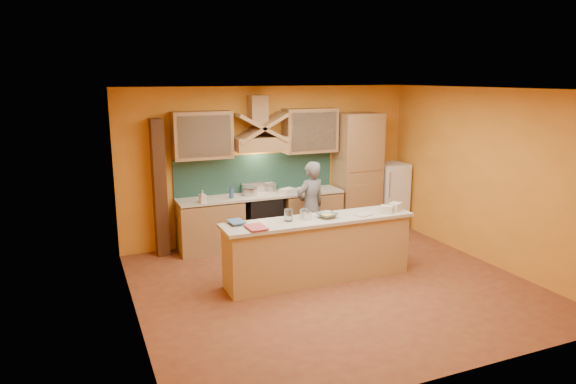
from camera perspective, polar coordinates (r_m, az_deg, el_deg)
name	(u,v)px	position (r m, az deg, el deg)	size (l,w,h in m)	color
floor	(333,285)	(7.60, 5.07, -10.29)	(5.50, 5.00, 0.01)	brown
ceiling	(337,89)	(7.00, 5.52, 11.32)	(5.50, 5.00, 0.01)	white
wall_back	(271,164)	(9.41, -1.89, 3.14)	(5.50, 0.02, 2.80)	orange
wall_front	(459,244)	(5.18, 18.44, -5.53)	(5.50, 0.02, 2.80)	orange
wall_left	(131,211)	(6.38, -17.08, -2.04)	(0.02, 5.00, 2.80)	orange
wall_right	(488,177)	(8.79, 21.33, 1.59)	(0.02, 5.00, 2.80)	orange
base_cabinet_left	(210,227)	(8.98, -8.64, -3.82)	(1.10, 0.60, 0.86)	#A2784A
base_cabinet_right	(310,215)	(9.60, 2.42, -2.60)	(1.10, 0.60, 0.86)	#A2784A
counter_top	(262,195)	(9.13, -2.95, -0.37)	(3.00, 0.62, 0.04)	beige
stove	(262,220)	(9.24, -2.92, -3.09)	(0.60, 0.58, 0.90)	black
backsplash	(256,173)	(9.32, -3.58, 2.10)	(3.00, 0.03, 0.70)	#1A3A33
range_hood	(260,143)	(9.01, -3.13, 5.41)	(0.92, 0.50, 0.24)	#A2784A
hood_chimney	(258,110)	(9.05, -3.39, 9.13)	(0.30, 0.30, 0.50)	#A2784A
upper_cabinet_left	(202,135)	(8.78, -9.50, 6.24)	(1.00, 0.35, 0.80)	#A2784A
upper_cabinet_right	(310,130)	(9.44, 2.46, 6.85)	(1.00, 0.35, 0.80)	#A2784A
pantry_column	(357,174)	(9.89, 7.71, 2.04)	(0.80, 0.60, 2.30)	#A2784A
fridge	(389,196)	(10.39, 11.20, -0.39)	(0.58, 0.60, 1.30)	white
trim_column_left	(159,188)	(8.80, -14.09, 0.43)	(0.20, 0.30, 2.30)	#472816
island_body	(318,251)	(7.65, 3.41, -6.58)	(2.80, 0.55, 0.88)	tan
island_top	(319,220)	(7.50, 3.46, -3.11)	(2.90, 0.62, 0.05)	beige
person	(311,206)	(8.85, 2.53, -1.57)	(0.57, 0.37, 1.56)	slate
pot_large	(250,192)	(9.05, -4.25, -0.03)	(0.26, 0.26, 0.14)	silver
pot_small	(271,189)	(9.33, -1.89, 0.39)	(0.18, 0.18, 0.14)	#B0B0B7
soap_bottle_a	(203,197)	(8.57, -9.47, -0.51)	(0.10, 0.10, 0.22)	beige
soap_bottle_b	(231,192)	(8.85, -6.30, 0.03)	(0.09, 0.09, 0.22)	#314E87
bowl_back	(303,190)	(9.26, 1.68, 0.21)	(0.24, 0.24, 0.08)	silver
dish_rack	(288,191)	(9.15, 0.00, 0.10)	(0.26, 0.20, 0.09)	silver
book_lower	(248,229)	(6.94, -4.51, -4.10)	(0.25, 0.34, 0.03)	#C1454B
book_upper	(229,223)	(7.19, -6.54, -3.40)	(0.21, 0.28, 0.02)	#456999
jar_large	(289,215)	(7.33, 0.06, -2.58)	(0.13, 0.13, 0.17)	silver
jar_small	(304,214)	(7.49, 1.76, -2.41)	(0.11, 0.11, 0.13)	silver
kitchen_scale	(306,216)	(7.43, 2.06, -2.65)	(0.13, 0.13, 0.10)	white
mixing_bowl	(327,215)	(7.53, 4.37, -2.59)	(0.29, 0.29, 0.07)	silver
cloth	(363,215)	(7.73, 8.38, -2.49)	(0.25, 0.19, 0.02)	#C3ACA0
grocery_bag_a	(395,207)	(8.06, 11.83, -1.62)	(0.19, 0.15, 0.12)	beige
grocery_bag_b	(387,209)	(7.90, 10.91, -1.90)	(0.18, 0.14, 0.11)	beige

